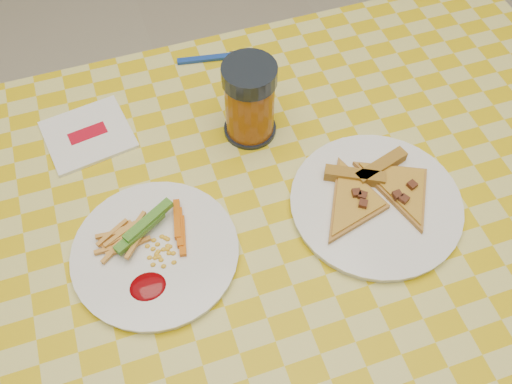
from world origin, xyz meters
TOP-DOWN VIEW (x-y plane):
  - ground at (0.00, 0.00)m, footprint 8.00×8.00m
  - table at (0.00, 0.00)m, footprint 1.28×0.88m
  - plate_left at (-0.18, 0.00)m, footprint 0.29×0.29m
  - plate_right at (0.17, -0.02)m, footprint 0.29×0.29m
  - fries_veggies at (-0.18, 0.02)m, footprint 0.16×0.15m
  - pizza_slices at (0.17, -0.01)m, footprint 0.26×0.22m
  - drink_glass at (0.03, 0.19)m, footprint 0.09×0.09m
  - napkin at (-0.23, 0.26)m, footprint 0.16×0.15m
  - fork at (0.03, 0.38)m, footprint 0.15×0.04m

SIDE VIEW (x-z plane):
  - ground at x=0.00m, z-range 0.00..0.00m
  - table at x=0.00m, z-range 0.30..1.06m
  - napkin at x=-0.23m, z-range 0.76..0.76m
  - fork at x=0.03m, z-range 0.76..0.76m
  - plate_left at x=-0.18m, z-range 0.76..0.77m
  - plate_right at x=0.17m, z-range 0.76..0.77m
  - pizza_slices at x=0.17m, z-range 0.76..0.79m
  - fries_veggies at x=-0.18m, z-range 0.76..0.80m
  - drink_glass at x=0.03m, z-range 0.75..0.90m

